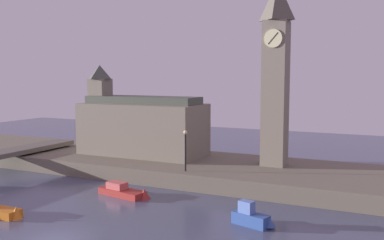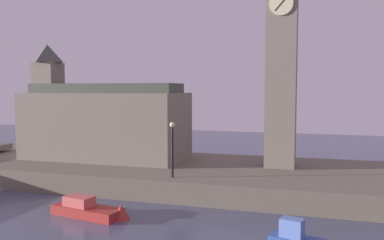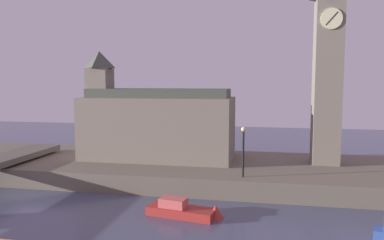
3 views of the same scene
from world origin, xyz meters
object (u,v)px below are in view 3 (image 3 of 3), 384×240
Objects in this scene: clock_tower at (328,57)px; boat_dinghy_red at (190,211)px; parliament_hall at (154,123)px; streetlamp at (243,146)px.

clock_tower is 3.33× the size of boat_dinghy_red.
streetlamp is (8.57, -5.82, -0.86)m from parliament_hall.
streetlamp reaches higher than boat_dinghy_red.
streetlamp is 0.71× the size of boat_dinghy_red.
parliament_hall reaches higher than streetlamp.
parliament_hall reaches higher than boat_dinghy_red.
streetlamp is 6.71m from boat_dinghy_red.
parliament_hall is (-15.20, -0.22, -5.88)m from clock_tower.
boat_dinghy_red is (-9.64, -10.94, -10.21)m from clock_tower.
clock_tower reaches higher than parliament_hall.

